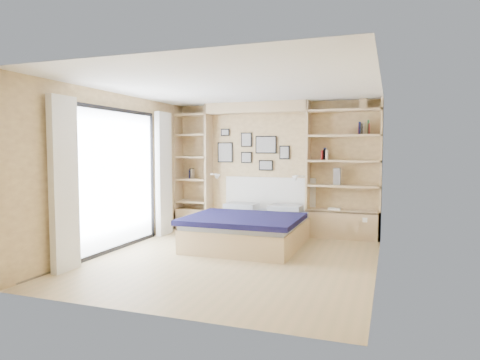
% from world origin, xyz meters
% --- Properties ---
extents(ground, '(4.50, 4.50, 0.00)m').
position_xyz_m(ground, '(0.00, 0.00, 0.00)').
color(ground, tan).
rests_on(ground, ground).
extents(room_shell, '(4.50, 4.50, 4.50)m').
position_xyz_m(room_shell, '(-0.39, 1.52, 1.08)').
color(room_shell, '#DFC083').
rests_on(room_shell, ground).
extents(bed, '(1.80, 2.33, 1.07)m').
position_xyz_m(bed, '(-0.08, 1.03, 0.28)').
color(bed, tan).
rests_on(bed, ground).
extents(photo_gallery, '(1.48, 0.02, 0.82)m').
position_xyz_m(photo_gallery, '(-0.45, 2.22, 1.60)').
color(photo_gallery, black).
rests_on(photo_gallery, ground).
extents(reading_lamps, '(1.92, 0.12, 0.15)m').
position_xyz_m(reading_lamps, '(-0.30, 2.00, 1.10)').
color(reading_lamps, silver).
rests_on(reading_lamps, ground).
extents(shelf_decor, '(3.48, 0.23, 2.03)m').
position_xyz_m(shelf_decor, '(1.09, 2.07, 1.70)').
color(shelf_decor, '#A51E1E').
rests_on(shelf_decor, ground).
extents(deck, '(3.20, 4.00, 0.05)m').
position_xyz_m(deck, '(-3.60, 0.00, 0.00)').
color(deck, '#716754').
rests_on(deck, ground).
extents(deck_chair, '(0.47, 0.78, 0.79)m').
position_xyz_m(deck_chair, '(-3.35, 0.82, 0.38)').
color(deck_chair, tan).
rests_on(deck_chair, ground).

